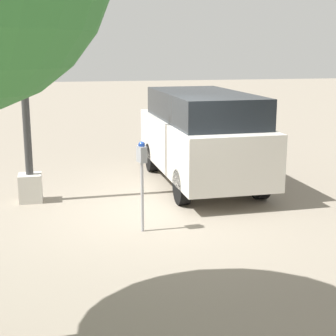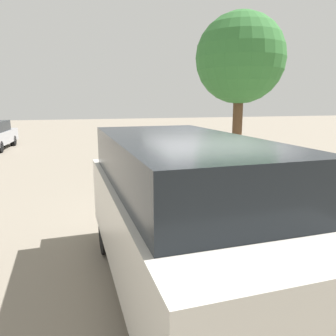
{
  "view_description": "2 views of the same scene",
  "coord_description": "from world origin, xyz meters",
  "views": [
    {
      "loc": [
        -8.67,
        1.68,
        2.93
      ],
      "look_at": [
        -1.4,
        0.13,
        1.21
      ],
      "focal_mm": 55.0,
      "sensor_mm": 36.0,
      "label": 1
    },
    {
      "loc": [
        5.79,
        -2.62,
        2.48
      ],
      "look_at": [
        -1.49,
        -0.52,
        0.91
      ],
      "focal_mm": 35.0,
      "sensor_mm": 36.0,
      "label": 2
    }
  ],
  "objects": [
    {
      "name": "ground_plane",
      "position": [
        0.0,
        0.0,
        0.0
      ],
      "size": [
        80.0,
        80.0,
        0.0
      ],
      "primitive_type": "plane",
      "color": "gray"
    },
    {
      "name": "lamp_post",
      "position": [
        1.41,
        2.29,
        1.66
      ],
      "size": [
        0.44,
        0.44,
        5.58
      ],
      "color": "beige",
      "rests_on": "ground"
    },
    {
      "name": "parked_van",
      "position": [
        2.02,
        -1.35,
        1.11
      ],
      "size": [
        4.64,
        1.94,
        2.03
      ],
      "rotation": [
        0.0,
        0.0,
        0.02
      ],
      "color": "beige",
      "rests_on": "ground"
    },
    {
      "name": "parking_meter_near",
      "position": [
        -0.74,
        0.42,
        1.11
      ],
      "size": [
        0.22,
        0.15,
        1.5
      ],
      "rotation": [
        0.0,
        0.0,
        0.23
      ],
      "color": "#9E9EA3",
      "rests_on": "ground"
    }
  ]
}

